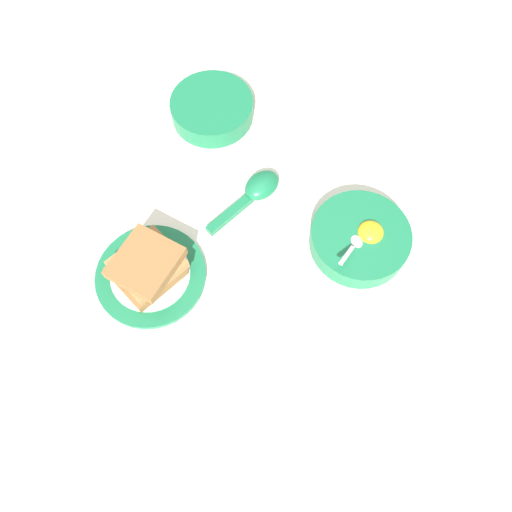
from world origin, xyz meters
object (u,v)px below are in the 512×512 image
egg_bowl (360,238)px  toast_sandwich (146,266)px  soup_spoon (256,190)px  congee_bowl (210,109)px  toast_plate (151,275)px

egg_bowl → toast_sandwich: same height
soup_spoon → congee_bowl: (0.20, 0.03, 0.01)m
egg_bowl → toast_sandwich: bearing=80.5°
toast_plate → egg_bowl: bearing=-99.2°
egg_bowl → soup_spoon: egg_bowl is taller
toast_plate → congee_bowl: bearing=-33.6°
toast_sandwich → soup_spoon: 0.25m
toast_sandwich → soup_spoon: bearing=-67.2°
egg_bowl → toast_plate: egg_bowl is taller
egg_bowl → toast_sandwich: size_ratio=1.21×
toast_sandwich → egg_bowl: bearing=-99.5°
toast_sandwich → congee_bowl: 0.36m
egg_bowl → toast_plate: (0.06, 0.36, -0.02)m
soup_spoon → toast_plate: bearing=113.2°
egg_bowl → toast_sandwich: (0.06, 0.36, 0.02)m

